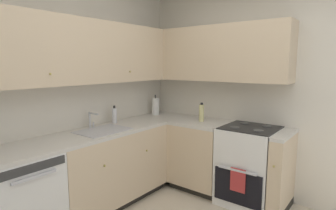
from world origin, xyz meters
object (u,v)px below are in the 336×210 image
dishwasher (19,202)px  oven_range (249,165)px  paper_towel_roll (155,106)px  soap_bottle (114,115)px  oil_bottle (201,113)px

dishwasher → oven_range: 2.43m
dishwasher → paper_towel_roll: 2.15m
oven_range → paper_towel_roll: (0.00, 1.45, 0.56)m
dishwasher → paper_towel_roll: paper_towel_roll is taller
dishwasher → soap_bottle: (1.29, 0.18, 0.57)m
dishwasher → soap_bottle: bearing=8.0°
oil_bottle → paper_towel_roll: bearing=88.6°
dishwasher → paper_towel_roll: (2.06, 0.16, 0.59)m
oven_range → soap_bottle: soap_bottle is taller
oil_bottle → oven_range: bearing=-88.4°
dishwasher → oil_bottle: oil_bottle is taller
oven_range → dishwasher: bearing=148.0°
soap_bottle → paper_towel_roll: paper_towel_roll is taller
soap_bottle → oil_bottle: bearing=-47.2°
dishwasher → oil_bottle: (2.04, -0.63, 0.58)m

